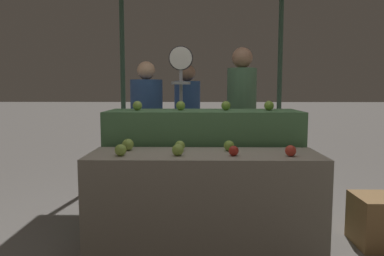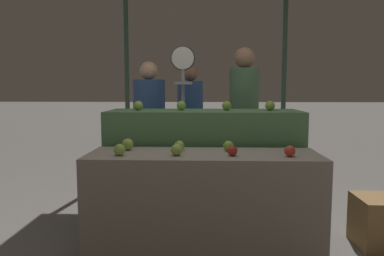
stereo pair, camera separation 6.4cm
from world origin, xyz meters
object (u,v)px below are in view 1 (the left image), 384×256
at_px(person_vendor_at_scale, 147,120).
at_px(person_customer_left, 241,113).
at_px(produce_scale, 181,92).
at_px(wooden_crate_side, 380,221).
at_px(person_customer_right, 187,117).

bearing_deg(person_vendor_at_scale, person_customer_left, 164.25).
xyz_separation_m(produce_scale, wooden_crate_side, (1.64, -1.01, -1.01)).
bearing_deg(person_customer_left, person_customer_right, -30.43).
height_order(person_vendor_at_scale, person_customer_left, person_customer_left).
distance_m(person_vendor_at_scale, person_customer_right, 0.63).
xyz_separation_m(person_vendor_at_scale, person_customer_right, (0.45, 0.45, 0.00)).
bearing_deg(wooden_crate_side, person_customer_left, 130.55).
bearing_deg(person_customer_right, person_vendor_at_scale, 31.36).
bearing_deg(person_vendor_at_scale, person_customer_right, -142.60).
distance_m(produce_scale, person_customer_left, 0.70).
bearing_deg(person_vendor_at_scale, wooden_crate_side, 139.79).
height_order(person_vendor_at_scale, person_customer_right, person_vendor_at_scale).
height_order(produce_scale, person_customer_left, same).
relative_size(produce_scale, wooden_crate_side, 4.22).
bearing_deg(person_customer_right, wooden_crate_side, 118.58).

